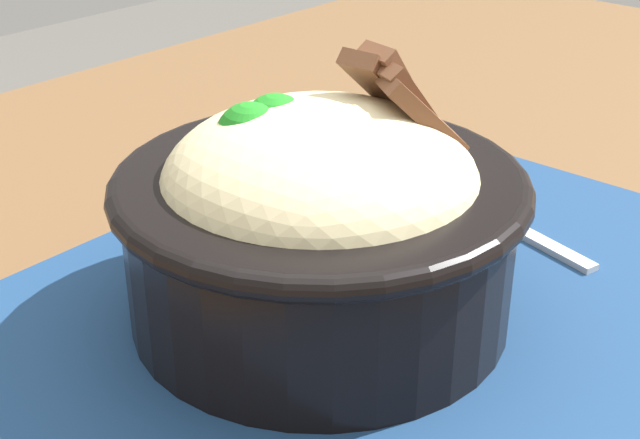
# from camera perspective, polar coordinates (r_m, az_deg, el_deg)

# --- Properties ---
(table) EXTENTS (1.25, 0.83, 0.74)m
(table) POSITION_cam_1_polar(r_m,az_deg,el_deg) (0.51, 4.19, -10.54)
(table) COLOR brown
(table) RESTS_ON ground_plane
(placemat) EXTENTS (0.40, 0.33, 0.00)m
(placemat) POSITION_cam_1_polar(r_m,az_deg,el_deg) (0.46, 4.63, -5.00)
(placemat) COLOR navy
(placemat) RESTS_ON table
(bowl) EXTENTS (0.19, 0.19, 0.12)m
(bowl) POSITION_cam_1_polar(r_m,az_deg,el_deg) (0.42, -0.01, 0.27)
(bowl) COLOR black
(bowl) RESTS_ON placemat
(fork) EXTENTS (0.05, 0.14, 0.00)m
(fork) POSITION_cam_1_polar(r_m,az_deg,el_deg) (0.54, 10.65, 0.24)
(fork) COLOR silver
(fork) RESTS_ON placemat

